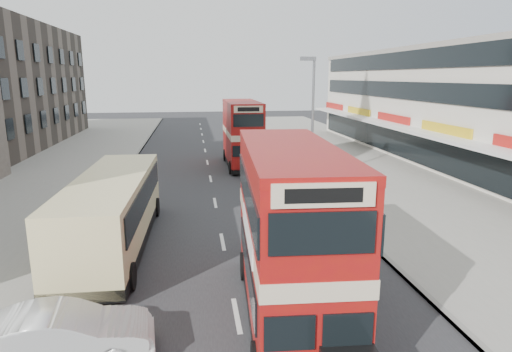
{
  "coord_description": "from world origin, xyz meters",
  "views": [
    {
      "loc": [
        -1.12,
        -9.74,
        6.91
      ],
      "look_at": [
        1.29,
        6.93,
        3.09
      ],
      "focal_mm": 30.86,
      "sensor_mm": 36.0,
      "label": 1
    }
  ],
  "objects_px": {
    "bus_second": "(242,134)",
    "coach": "(113,209)",
    "bus_main": "(290,233)",
    "car_left_front": "(61,337)",
    "car_right_b": "(272,161)",
    "cyclist": "(274,167)",
    "car_right_a": "(302,178)",
    "pedestrian_near": "(345,179)",
    "car_right_c": "(252,143)",
    "street_lamp": "(312,110)"
  },
  "relations": [
    {
      "from": "bus_second",
      "to": "coach",
      "type": "distance_m",
      "value": 17.56
    },
    {
      "from": "bus_main",
      "to": "coach",
      "type": "relative_size",
      "value": 0.86
    },
    {
      "from": "car_left_front",
      "to": "car_right_b",
      "type": "distance_m",
      "value": 24.06
    },
    {
      "from": "coach",
      "to": "cyclist",
      "type": "bearing_deg",
      "value": 54.4
    },
    {
      "from": "coach",
      "to": "car_right_a",
      "type": "height_order",
      "value": "coach"
    },
    {
      "from": "pedestrian_near",
      "to": "bus_main",
      "type": "bearing_deg",
      "value": 51.35
    },
    {
      "from": "bus_second",
      "to": "cyclist",
      "type": "relative_size",
      "value": 4.17
    },
    {
      "from": "bus_main",
      "to": "car_right_c",
      "type": "relative_size",
      "value": 2.29
    },
    {
      "from": "car_right_b",
      "to": "cyclist",
      "type": "height_order",
      "value": "cyclist"
    },
    {
      "from": "car_right_a",
      "to": "pedestrian_near",
      "type": "height_order",
      "value": "pedestrian_near"
    },
    {
      "from": "street_lamp",
      "to": "car_right_c",
      "type": "bearing_deg",
      "value": 98.37
    },
    {
      "from": "bus_second",
      "to": "car_right_a",
      "type": "height_order",
      "value": "bus_second"
    },
    {
      "from": "pedestrian_near",
      "to": "cyclist",
      "type": "height_order",
      "value": "cyclist"
    },
    {
      "from": "bus_second",
      "to": "car_left_front",
      "type": "height_order",
      "value": "bus_second"
    },
    {
      "from": "bus_main",
      "to": "car_right_a",
      "type": "relative_size",
      "value": 1.72
    },
    {
      "from": "street_lamp",
      "to": "car_right_c",
      "type": "relative_size",
      "value": 2.06
    },
    {
      "from": "car_right_b",
      "to": "bus_second",
      "type": "bearing_deg",
      "value": -124.11
    },
    {
      "from": "street_lamp",
      "to": "bus_second",
      "type": "relative_size",
      "value": 0.91
    },
    {
      "from": "cyclist",
      "to": "car_left_front",
      "type": "bearing_deg",
      "value": -122.21
    },
    {
      "from": "car_left_front",
      "to": "pedestrian_near",
      "type": "height_order",
      "value": "pedestrian_near"
    },
    {
      "from": "bus_second",
      "to": "cyclist",
      "type": "bearing_deg",
      "value": 111.88
    },
    {
      "from": "bus_second",
      "to": "car_right_c",
      "type": "height_order",
      "value": "bus_second"
    },
    {
      "from": "coach",
      "to": "pedestrian_near",
      "type": "xyz_separation_m",
      "value": [
        11.99,
        6.02,
        -0.52
      ]
    },
    {
      "from": "car_right_a",
      "to": "car_left_front",
      "type": "bearing_deg",
      "value": -29.32
    },
    {
      "from": "street_lamp",
      "to": "car_left_front",
      "type": "relative_size",
      "value": 1.83
    },
    {
      "from": "car_left_front",
      "to": "car_right_b",
      "type": "height_order",
      "value": "car_left_front"
    },
    {
      "from": "car_right_a",
      "to": "coach",
      "type": "bearing_deg",
      "value": -48.07
    },
    {
      "from": "car_right_b",
      "to": "cyclist",
      "type": "distance_m",
      "value": 2.79
    },
    {
      "from": "car_right_b",
      "to": "coach",
      "type": "bearing_deg",
      "value": -30.75
    },
    {
      "from": "car_right_b",
      "to": "car_right_c",
      "type": "xyz_separation_m",
      "value": [
        -0.35,
        9.35,
        0.03
      ]
    },
    {
      "from": "bus_main",
      "to": "pedestrian_near",
      "type": "bearing_deg",
      "value": -112.54
    },
    {
      "from": "bus_second",
      "to": "car_left_front",
      "type": "xyz_separation_m",
      "value": [
        -7.16,
        -23.74,
        -1.85
      ]
    },
    {
      "from": "cyclist",
      "to": "car_right_b",
      "type": "bearing_deg",
      "value": 74.8
    },
    {
      "from": "bus_second",
      "to": "car_right_b",
      "type": "xyz_separation_m",
      "value": [
        2.11,
        -1.53,
        -1.94
      ]
    },
    {
      "from": "street_lamp",
      "to": "car_right_a",
      "type": "distance_m",
      "value": 4.53
    },
    {
      "from": "car_right_b",
      "to": "street_lamp",
      "type": "bearing_deg",
      "value": 22.25
    },
    {
      "from": "car_right_b",
      "to": "car_right_a",
      "type": "bearing_deg",
      "value": 8.12
    },
    {
      "from": "bus_second",
      "to": "car_right_a",
      "type": "distance_m",
      "value": 8.61
    },
    {
      "from": "bus_second",
      "to": "pedestrian_near",
      "type": "bearing_deg",
      "value": 115.64
    },
    {
      "from": "car_right_a",
      "to": "car_right_b",
      "type": "bearing_deg",
      "value": -170.85
    },
    {
      "from": "coach",
      "to": "pedestrian_near",
      "type": "distance_m",
      "value": 13.43
    },
    {
      "from": "car_left_front",
      "to": "pedestrian_near",
      "type": "xyz_separation_m",
      "value": [
        12.0,
        13.75,
        0.38
      ]
    },
    {
      "from": "cyclist",
      "to": "bus_second",
      "type": "bearing_deg",
      "value": 104.47
    },
    {
      "from": "car_right_b",
      "to": "pedestrian_near",
      "type": "xyz_separation_m",
      "value": [
        2.73,
        -8.46,
        0.47
      ]
    },
    {
      "from": "bus_main",
      "to": "car_right_b",
      "type": "relative_size",
      "value": 1.96
    },
    {
      "from": "street_lamp",
      "to": "bus_second",
      "type": "bearing_deg",
      "value": 121.94
    },
    {
      "from": "bus_second",
      "to": "cyclist",
      "type": "distance_m",
      "value": 5.0
    },
    {
      "from": "car_right_a",
      "to": "car_right_b",
      "type": "distance_m",
      "value": 6.44
    },
    {
      "from": "bus_main",
      "to": "car_left_front",
      "type": "relative_size",
      "value": 2.03
    },
    {
      "from": "coach",
      "to": "pedestrian_near",
      "type": "relative_size",
      "value": 5.46
    }
  ]
}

